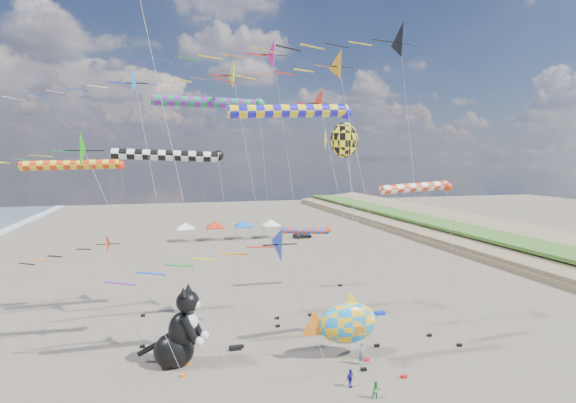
{
  "coord_description": "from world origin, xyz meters",
  "views": [
    {
      "loc": [
        -8.87,
        -17.95,
        14.13
      ],
      "look_at": [
        -0.79,
        12.0,
        11.18
      ],
      "focal_mm": 28.0,
      "sensor_mm": 36.0,
      "label": 1
    }
  ],
  "objects_px": {
    "child_green": "(376,390)",
    "fish_inflatable": "(347,323)",
    "cat_inflatable": "(178,325)",
    "parked_car": "(302,235)",
    "child_blue": "(350,378)",
    "person_adult": "(362,354)"
  },
  "relations": [
    {
      "from": "parked_car",
      "to": "child_green",
      "type": "bearing_deg",
      "value": 167.55
    },
    {
      "from": "cat_inflatable",
      "to": "fish_inflatable",
      "type": "xyz_separation_m",
      "value": [
        11.66,
        -1.9,
        -0.33
      ]
    },
    {
      "from": "fish_inflatable",
      "to": "parked_car",
      "type": "distance_m",
      "value": 48.46
    },
    {
      "from": "person_adult",
      "to": "cat_inflatable",
      "type": "bearing_deg",
      "value": 156.52
    },
    {
      "from": "child_blue",
      "to": "parked_car",
      "type": "relative_size",
      "value": 0.34
    },
    {
      "from": "child_green",
      "to": "fish_inflatable",
      "type": "bearing_deg",
      "value": 92.75
    },
    {
      "from": "cat_inflatable",
      "to": "person_adult",
      "type": "xyz_separation_m",
      "value": [
        12.19,
        -3.33,
        -2.04
      ]
    },
    {
      "from": "child_green",
      "to": "child_blue",
      "type": "relative_size",
      "value": 0.93
    },
    {
      "from": "person_adult",
      "to": "child_green",
      "type": "height_order",
      "value": "person_adult"
    },
    {
      "from": "person_adult",
      "to": "parked_car",
      "type": "xyz_separation_m",
      "value": [
        10.46,
        48.6,
        -0.21
      ]
    },
    {
      "from": "fish_inflatable",
      "to": "child_blue",
      "type": "distance_m",
      "value": 4.74
    },
    {
      "from": "child_green",
      "to": "parked_car",
      "type": "distance_m",
      "value": 54.17
    },
    {
      "from": "cat_inflatable",
      "to": "child_green",
      "type": "bearing_deg",
      "value": -12.1
    },
    {
      "from": "person_adult",
      "to": "parked_car",
      "type": "relative_size",
      "value": 0.46
    },
    {
      "from": "fish_inflatable",
      "to": "child_blue",
      "type": "xyz_separation_m",
      "value": [
        -1.48,
        -4.08,
        -1.91
      ]
    },
    {
      "from": "cat_inflatable",
      "to": "child_green",
      "type": "height_order",
      "value": "cat_inflatable"
    },
    {
      "from": "cat_inflatable",
      "to": "child_green",
      "type": "relative_size",
      "value": 5.15
    },
    {
      "from": "person_adult",
      "to": "parked_car",
      "type": "height_order",
      "value": "person_adult"
    },
    {
      "from": "fish_inflatable",
      "to": "person_adult",
      "type": "xyz_separation_m",
      "value": [
        0.53,
        -1.43,
        -1.71
      ]
    },
    {
      "from": "person_adult",
      "to": "child_blue",
      "type": "xyz_separation_m",
      "value": [
        -2.01,
        -2.64,
        -0.21
      ]
    },
    {
      "from": "cat_inflatable",
      "to": "parked_car",
      "type": "relative_size",
      "value": 1.66
    },
    {
      "from": "child_green",
      "to": "parked_car",
      "type": "bearing_deg",
      "value": 85.82
    }
  ]
}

